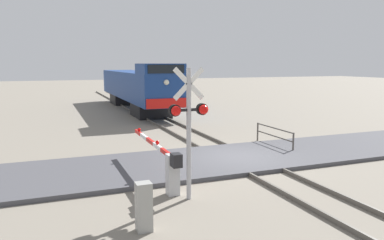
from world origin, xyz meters
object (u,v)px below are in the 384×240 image
(crossing_signal, at_px, (189,119))
(utility_cabinet, at_px, (144,207))
(guard_railing, at_px, (274,134))
(locomotive, at_px, (137,86))
(crossing_gate, at_px, (167,163))

(crossing_signal, relative_size, utility_cabinet, 3.24)
(guard_railing, bearing_deg, locomotive, 99.59)
(locomotive, height_order, utility_cabinet, locomotive)
(crossing_gate, relative_size, utility_cabinet, 4.49)
(locomotive, xyz_separation_m, crossing_signal, (-3.51, -21.77, 0.38))
(crossing_signal, relative_size, crossing_gate, 0.72)
(locomotive, height_order, crossing_gate, locomotive)
(utility_cabinet, height_order, guard_railing, utility_cabinet)
(locomotive, distance_m, utility_cabinet, 24.00)
(crossing_signal, xyz_separation_m, crossing_gate, (-0.33, 1.15, -1.55))
(locomotive, bearing_deg, utility_cabinet, -102.74)
(crossing_gate, bearing_deg, crossing_signal, -73.86)
(locomotive, xyz_separation_m, crossing_gate, (-3.85, -20.63, -1.17))
(guard_railing, bearing_deg, utility_cabinet, -140.53)
(guard_railing, bearing_deg, crossing_gate, -149.47)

